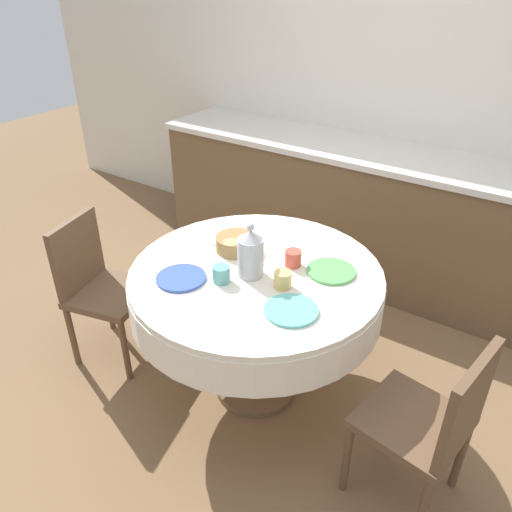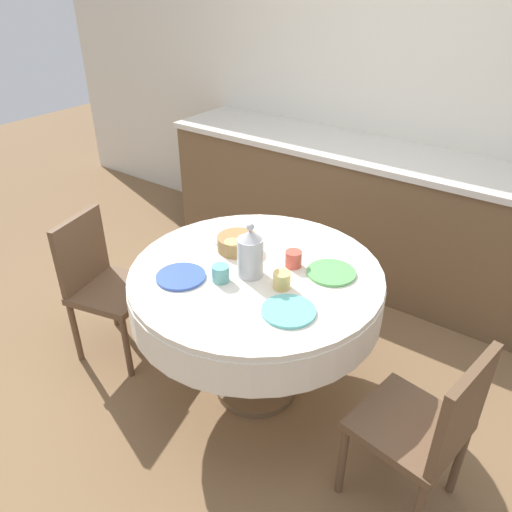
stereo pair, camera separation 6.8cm
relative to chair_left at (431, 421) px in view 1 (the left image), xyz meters
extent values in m
plane|color=brown|center=(-0.94, 0.15, -0.48)|extent=(12.00, 12.00, 0.00)
cube|color=silver|center=(-0.94, 1.93, 0.82)|extent=(7.00, 0.05, 2.60)
cube|color=brown|center=(-0.94, 1.59, -0.02)|extent=(3.20, 0.60, 0.92)
cube|color=beige|center=(-0.94, 1.59, 0.46)|extent=(3.24, 0.64, 0.04)
cylinder|color=brown|center=(-0.94, 0.15, -0.46)|extent=(0.44, 0.44, 0.04)
cylinder|color=brown|center=(-0.94, 0.15, -0.18)|extent=(0.11, 0.11, 0.53)
cylinder|color=silver|center=(-0.94, 0.15, 0.17)|extent=(1.23, 1.23, 0.18)
cylinder|color=silver|center=(-0.94, 0.15, 0.28)|extent=(1.22, 1.22, 0.03)
cube|color=brown|center=(-0.07, 0.01, -0.06)|extent=(0.46, 0.46, 0.04)
cube|color=brown|center=(0.11, -0.02, 0.17)|extent=(0.10, 0.38, 0.41)
cylinder|color=brown|center=(-0.27, -0.14, -0.28)|extent=(0.04, 0.04, 0.40)
cylinder|color=brown|center=(-0.22, 0.21, -0.28)|extent=(0.04, 0.04, 0.40)
cylinder|color=brown|center=(0.07, -0.19, -0.28)|extent=(0.04, 0.04, 0.40)
cylinder|color=brown|center=(0.13, 0.16, -0.28)|extent=(0.04, 0.04, 0.40)
cube|color=brown|center=(-1.79, -0.06, -0.06)|extent=(0.48, 0.48, 0.04)
cube|color=brown|center=(-1.97, -0.10, 0.17)|extent=(0.13, 0.38, 0.41)
cylinder|color=brown|center=(-1.66, 0.15, -0.28)|extent=(0.04, 0.04, 0.40)
cylinder|color=brown|center=(-1.58, -0.19, -0.28)|extent=(0.04, 0.04, 0.40)
cylinder|color=brown|center=(-2.01, 0.07, -0.28)|extent=(0.04, 0.04, 0.40)
cylinder|color=brown|center=(-1.92, -0.27, -0.28)|extent=(0.04, 0.04, 0.40)
cylinder|color=#3856AD|center=(-1.18, -0.11, 0.30)|extent=(0.23, 0.23, 0.01)
cylinder|color=#5BA39E|center=(-1.02, -0.02, 0.33)|extent=(0.08, 0.08, 0.08)
cylinder|color=#60BCB7|center=(-0.64, -0.04, 0.30)|extent=(0.23, 0.23, 0.01)
cylinder|color=#DBB766|center=(-0.76, 0.10, 0.33)|extent=(0.08, 0.08, 0.08)
cylinder|color=white|center=(-1.24, 0.34, 0.30)|extent=(0.23, 0.23, 0.01)
cylinder|color=#DBB766|center=(-1.12, 0.19, 0.33)|extent=(0.08, 0.08, 0.08)
cylinder|color=#5BA85B|center=(-0.63, 0.33, 0.30)|extent=(0.23, 0.23, 0.01)
cylinder|color=#CC4C3D|center=(-0.82, 0.29, 0.33)|extent=(0.08, 0.08, 0.08)
cylinder|color=#B2B2B7|center=(-0.93, 0.11, 0.39)|extent=(0.12, 0.12, 0.19)
cone|color=#B2B2B7|center=(-0.93, 0.11, 0.51)|extent=(0.11, 0.11, 0.04)
sphere|color=#B2B2B7|center=(-0.93, 0.11, 0.55)|extent=(0.04, 0.04, 0.04)
cylinder|color=olive|center=(-1.13, 0.25, 0.33)|extent=(0.20, 0.20, 0.08)
camera|label=1|loc=(0.19, -1.51, 1.57)|focal=35.00mm
camera|label=2|loc=(0.24, -1.48, 1.57)|focal=35.00mm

